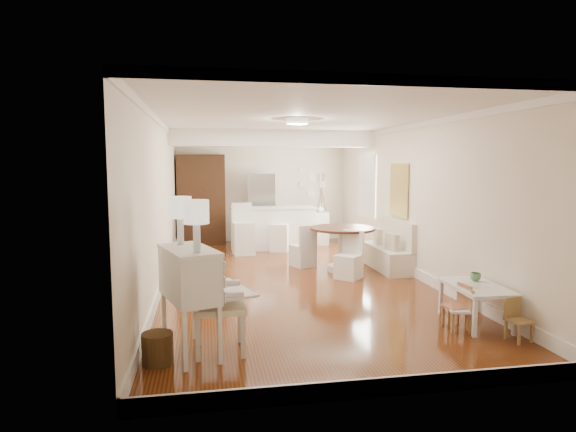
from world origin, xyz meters
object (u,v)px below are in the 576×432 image
object	(u,v)px
kids_chair_a	(456,306)
pantry_cabinet	(201,200)
gustavian_armchair	(219,305)
bar_stool_right	(280,229)
slip_chair_far	(303,245)
kids_table	(475,305)
bar_stool_left	(243,229)
slip_chair_near	(349,255)
kids_chair_b	(460,309)
sideboard	(321,227)
wicker_basket	(158,348)
secretary_bureau	(190,301)
breakfast_counter	(273,228)
kids_chair_c	(519,320)
dining_table	(342,249)
fridge	(275,208)

from	to	relation	value
kids_chair_a	pantry_cabinet	world-z (taller)	pantry_cabinet
gustavian_armchair	bar_stool_right	world-z (taller)	gustavian_armchair
slip_chair_far	kids_table	bearing A→B (deg)	87.21
bar_stool_left	slip_chair_near	bearing A→B (deg)	-62.68
kids_chair_b	slip_chair_near	size ratio (longest dim) A/B	0.64
sideboard	slip_chair_far	bearing A→B (deg)	-99.40
kids_chair_a	sideboard	size ratio (longest dim) A/B	0.65
gustavian_armchair	wicker_basket	xyz separation A→B (m)	(-0.65, -0.22, -0.37)
wicker_basket	secretary_bureau	bearing A→B (deg)	32.17
secretary_bureau	breakfast_counter	size ratio (longest dim) A/B	0.57
kids_chair_c	bar_stool_left	bearing A→B (deg)	102.77
kids_table	gustavian_armchair	bearing A→B (deg)	-173.72
dining_table	bar_stool_left	bearing A→B (deg)	130.59
kids_table	breakfast_counter	xyz separation A→B (m)	(-1.80, 5.92, 0.26)
bar_stool_right	slip_chair_far	bearing A→B (deg)	-65.49
kids_table	sideboard	world-z (taller)	sideboard
wicker_basket	bar_stool_right	distance (m)	6.59
kids_table	sideboard	size ratio (longest dim) A/B	1.18
secretary_bureau	bar_stool_left	xyz separation A→B (m)	(1.04, 5.71, 0.00)
kids_chair_b	slip_chair_near	bearing A→B (deg)	-153.80
slip_chair_far	breakfast_counter	world-z (taller)	breakfast_counter
dining_table	fridge	distance (m)	3.78
wicker_basket	kids_table	xyz separation A→B (m)	(3.93, 0.58, 0.09)
breakfast_counter	dining_table	bearing A→B (deg)	-69.41
fridge	sideboard	world-z (taller)	fridge
breakfast_counter	sideboard	bearing A→B (deg)	25.75
dining_table	breakfast_counter	xyz separation A→B (m)	(-0.98, 2.62, 0.09)
kids_chair_b	breakfast_counter	world-z (taller)	breakfast_counter
secretary_bureau	fridge	world-z (taller)	fridge
kids_chair_b	slip_chair_near	distance (m)	2.95
secretary_bureau	pantry_cabinet	size ratio (longest dim) A/B	0.51
kids_chair_c	bar_stool_right	xyz separation A→B (m)	(-1.84, 6.26, 0.26)
bar_stool_right	sideboard	xyz separation A→B (m)	(1.25, 0.97, -0.11)
wicker_basket	kids_table	bearing A→B (deg)	8.42
slip_chair_near	fridge	bearing A→B (deg)	142.23
secretary_bureau	breakfast_counter	distance (m)	6.55
gustavian_armchair	kids_chair_a	bearing A→B (deg)	-85.09
dining_table	bar_stool_right	world-z (taller)	bar_stool_right
bar_stool_right	fridge	xyz separation A→B (m)	(0.08, 1.36, 0.38)
kids_table	kids_chair_a	bearing A→B (deg)	-161.85
kids_table	sideboard	bearing A→B (deg)	93.78
kids_chair_c	slip_chair_far	world-z (taller)	slip_chair_far
kids_chair_b	gustavian_armchair	bearing A→B (deg)	-71.50
slip_chair_near	bar_stool_right	size ratio (longest dim) A/B	0.83
wicker_basket	bar_stool_right	size ratio (longest dim) A/B	0.31
breakfast_counter	slip_chair_far	bearing A→B (deg)	-81.26
kids_chair_c	slip_chair_far	distance (m)	4.80
kids_chair_b	slip_chair_far	xyz separation A→B (m)	(-1.15, 4.06, 0.15)
secretary_bureau	bar_stool_right	xyz separation A→B (m)	(1.92, 5.98, -0.07)
secretary_bureau	kids_chair_a	bearing A→B (deg)	-13.99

